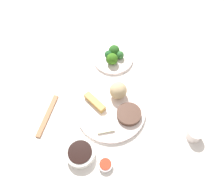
{
  "coord_description": "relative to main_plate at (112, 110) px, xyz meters",
  "views": [
    {
      "loc": [
        -0.06,
        -0.48,
        0.94
      ],
      "look_at": [
        0.02,
        0.09,
        0.06
      ],
      "focal_mm": 38.6,
      "sensor_mm": 36.0,
      "label": 1
    }
  ],
  "objects": [
    {
      "name": "tabletop",
      "position": [
        -0.0,
        -0.01,
        -0.02
      ],
      "size": [
        2.2,
        2.2,
        0.02
      ],
      "primitive_type": "cube",
      "color": "white",
      "rests_on": "ground"
    },
    {
      "name": "main_plate",
      "position": [
        0.0,
        0.0,
        0.0
      ],
      "size": [
        0.3,
        0.3,
        0.02
      ],
      "primitive_type": "cylinder",
      "color": "white",
      "rests_on": "tabletop"
    },
    {
      "name": "rice_scoop",
      "position": [
        0.04,
        0.07,
        0.05
      ],
      "size": [
        0.08,
        0.08,
        0.08
      ],
      "primitive_type": "sphere",
      "color": "tan",
      "rests_on": "main_plate"
    },
    {
      "name": "spring_roll",
      "position": [
        -0.07,
        0.04,
        0.02
      ],
      "size": [
        0.09,
        0.11,
        0.03
      ],
      "primitive_type": "cube",
      "rotation": [
        0.0,
        0.0,
        2.21
      ],
      "color": "tan",
      "rests_on": "main_plate"
    },
    {
      "name": "crab_rangoon_wonton",
      "position": [
        -0.04,
        -0.07,
        0.01
      ],
      "size": [
        0.07,
        0.08,
        0.01
      ],
      "primitive_type": "cube",
      "rotation": [
        0.0,
        0.0,
        0.06
      ],
      "color": "beige",
      "rests_on": "main_plate"
    },
    {
      "name": "stir_fry_heap",
      "position": [
        0.07,
        -0.04,
        0.02
      ],
      "size": [
        0.1,
        0.1,
        0.02
      ],
      "primitive_type": "cylinder",
      "color": "#4F3327",
      "rests_on": "main_plate"
    },
    {
      "name": "broccoli_plate",
      "position": [
        0.05,
        0.29,
        -0.0
      ],
      "size": [
        0.2,
        0.2,
        0.01
      ],
      "primitive_type": "cylinder",
      "color": "white",
      "rests_on": "tabletop"
    },
    {
      "name": "broccoli_floret_0",
      "position": [
        0.04,
        0.26,
        0.03
      ],
      "size": [
        0.06,
        0.06,
        0.06
      ],
      "primitive_type": "sphere",
      "color": "#367219",
      "rests_on": "broccoli_plate"
    },
    {
      "name": "broccoli_floret_1",
      "position": [
        0.05,
        0.31,
        0.03
      ],
      "size": [
        0.05,
        0.05,
        0.05
      ],
      "primitive_type": "sphere",
      "color": "#296120",
      "rests_on": "broccoli_plate"
    },
    {
      "name": "broccoli_floret_2",
      "position": [
        0.03,
        0.29,
        0.03
      ],
      "size": [
        0.04,
        0.04,
        0.04
      ],
      "primitive_type": "sphere",
      "color": "#225929",
      "rests_on": "broccoli_plate"
    },
    {
      "name": "broccoli_floret_3",
      "position": [
        0.08,
        0.28,
        0.03
      ],
      "size": [
        0.04,
        0.04,
        0.04
      ],
      "primitive_type": "sphere",
      "color": "#2F6B2F",
      "rests_on": "broccoli_plate"
    },
    {
      "name": "soy_sauce_bowl",
      "position": [
        -0.14,
        -0.17,
        0.01
      ],
      "size": [
        0.11,
        0.11,
        0.03
      ],
      "primitive_type": "cylinder",
      "color": "white",
      "rests_on": "tabletop"
    },
    {
      "name": "soy_sauce_bowl_liquid",
      "position": [
        -0.14,
        -0.17,
        0.03
      ],
      "size": [
        0.09,
        0.09,
        0.0
      ],
      "primitive_type": "cylinder",
      "color": "black",
      "rests_on": "soy_sauce_bowl"
    },
    {
      "name": "sauce_ramekin_sweet_and_sour",
      "position": [
        -0.05,
        -0.23,
        0.0
      ],
      "size": [
        0.05,
        0.05,
        0.02
      ],
      "primitive_type": "cylinder",
      "color": "white",
      "rests_on": "tabletop"
    },
    {
      "name": "sauce_ramekin_sweet_and_sour_liquid",
      "position": [
        -0.05,
        -0.23,
        0.01
      ],
      "size": [
        0.04,
        0.04,
        0.0
      ],
      "primitive_type": "cylinder",
      "color": "red",
      "rests_on": "sauce_ramekin_sweet_and_sour"
    },
    {
      "name": "teacup",
      "position": [
        0.31,
        -0.16,
        0.02
      ],
      "size": [
        0.06,
        0.06,
        0.05
      ],
      "primitive_type": "cylinder",
      "color": "silver",
      "rests_on": "tabletop"
    },
    {
      "name": "chopsticks_pair",
      "position": [
        -0.27,
        0.01,
        -0.0
      ],
      "size": [
        0.09,
        0.2,
        0.01
      ],
      "primitive_type": "cube",
      "rotation": [
        0.0,
        0.0,
        1.18
      ],
      "color": "#AD744C",
      "rests_on": "tabletop"
    }
  ]
}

